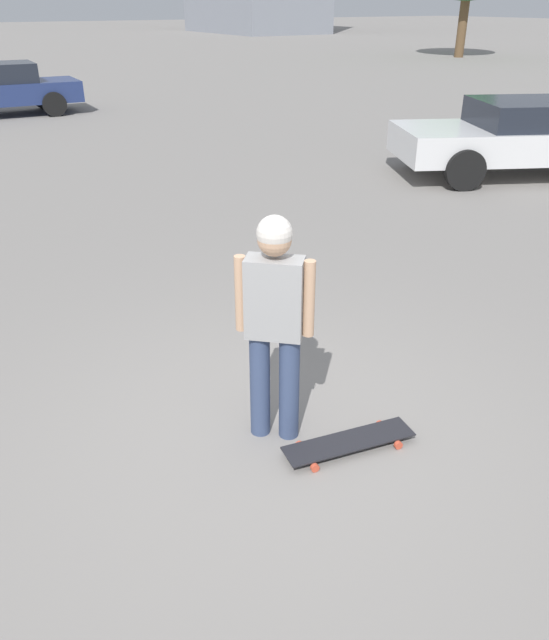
% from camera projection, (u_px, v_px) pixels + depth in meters
% --- Properties ---
extents(ground_plane, '(220.00, 220.00, 0.00)m').
position_uv_depth(ground_plane, '(274.00, 432.00, 4.78)').
color(ground_plane, gray).
extents(person, '(0.41, 0.44, 1.73)m').
position_uv_depth(person, '(274.00, 315.00, 4.32)').
color(person, '#38476B').
rests_on(person, ground_plane).
extents(skateboard, '(0.41, 1.02, 0.07)m').
position_uv_depth(skateboard, '(349.00, 442.00, 4.58)').
color(skateboard, '#232328').
rests_on(skateboard, ground_plane).
extents(car_parked_near, '(3.67, 5.03, 1.35)m').
position_uv_depth(car_parked_near, '(526.00, 136.00, 11.53)').
color(car_parked_near, silver).
rests_on(car_parked_near, ground_plane).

